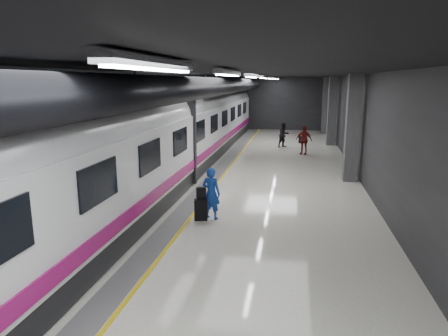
{
  "coord_description": "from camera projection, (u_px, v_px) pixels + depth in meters",
  "views": [
    {
      "loc": [
        2.17,
        -15.41,
        4.21
      ],
      "look_at": [
        -0.12,
        -2.54,
        1.35
      ],
      "focal_mm": 32.0,
      "sensor_mm": 36.0,
      "label": 1
    }
  ],
  "objects": [
    {
      "name": "traveler_main",
      "position": [
        211.0,
        193.0,
        12.3
      ],
      "size": [
        0.68,
        0.54,
        1.64
      ],
      "primitive_type": "imported",
      "rotation": [
        0.0,
        0.0,
        2.87
      ],
      "color": "blue",
      "rests_on": "ground"
    },
    {
      "name": "shoulder_bag",
      "position": [
        201.0,
        194.0,
        12.2
      ],
      "size": [
        0.32,
        0.26,
        0.37
      ],
      "primitive_type": "cube",
      "rotation": [
        0.0,
        0.0,
        0.46
      ],
      "color": "black",
      "rests_on": "suitcase_main"
    },
    {
      "name": "ground",
      "position": [
        238.0,
        188.0,
        16.09
      ],
      "size": [
        40.0,
        40.0,
        0.0
      ],
      "primitive_type": "plane",
      "color": "silver",
      "rests_on": "ground"
    },
    {
      "name": "train",
      "position": [
        159.0,
        135.0,
        16.21
      ],
      "size": [
        3.05,
        38.0,
        4.05
      ],
      "color": "black",
      "rests_on": "ground"
    },
    {
      "name": "suitcase_main",
      "position": [
        201.0,
        210.0,
        12.29
      ],
      "size": [
        0.45,
        0.35,
        0.65
      ],
      "primitive_type": "cube",
      "rotation": [
        0.0,
        0.0,
        0.25
      ],
      "color": "black",
      "rests_on": "ground"
    },
    {
      "name": "traveler_far_a",
      "position": [
        284.0,
        135.0,
        25.76
      ],
      "size": [
        1.0,
        0.98,
        1.62
      ],
      "primitive_type": "imported",
      "rotation": [
        0.0,
        0.0,
        0.72
      ],
      "color": "black",
      "rests_on": "ground"
    },
    {
      "name": "suitcase_far",
      "position": [
        301.0,
        140.0,
        27.51
      ],
      "size": [
        0.35,
        0.25,
        0.48
      ],
      "primitive_type": "cube",
      "rotation": [
        0.0,
        0.0,
        -0.12
      ],
      "color": "black",
      "rests_on": "ground"
    },
    {
      "name": "traveler_far_b",
      "position": [
        304.0,
        140.0,
        23.27
      ],
      "size": [
        1.06,
        0.72,
        1.67
      ],
      "primitive_type": "imported",
      "rotation": [
        0.0,
        0.0,
        -0.36
      ],
      "color": "maroon",
      "rests_on": "ground"
    },
    {
      "name": "platform_hall",
      "position": [
        235.0,
        98.0,
        16.31
      ],
      "size": [
        10.02,
        40.02,
        4.51
      ],
      "color": "black",
      "rests_on": "ground"
    }
  ]
}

